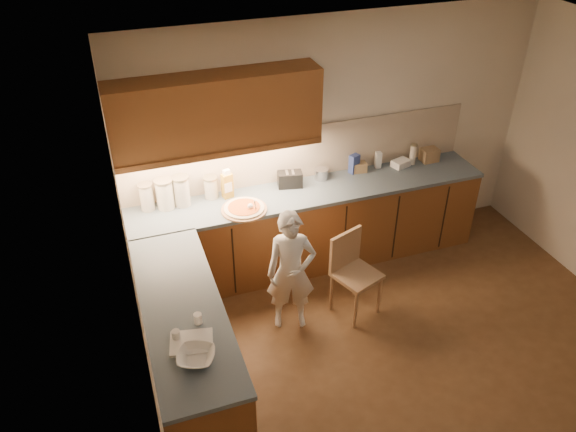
# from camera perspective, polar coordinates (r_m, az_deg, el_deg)

# --- Properties ---
(room) EXTENTS (4.54, 4.50, 2.62)m
(room) POSITION_cam_1_polar(r_m,az_deg,el_deg) (4.28, 15.60, 1.13)
(room) COLOR #53351C
(room) RESTS_ON ground
(l_counter) EXTENTS (3.77, 2.62, 0.92)m
(l_counter) POSITION_cam_1_polar(r_m,az_deg,el_deg) (5.54, -1.37, -4.63)
(l_counter) COLOR brown
(l_counter) RESTS_ON ground
(backsplash) EXTENTS (3.75, 0.02, 0.58)m
(backsplash) POSITION_cam_1_polar(r_m,az_deg,el_deg) (5.88, 1.40, 6.46)
(backsplash) COLOR #C1AF96
(backsplash) RESTS_ON l_counter
(upper_cabinets) EXTENTS (1.95, 0.36, 0.73)m
(upper_cabinets) POSITION_cam_1_polar(r_m,az_deg,el_deg) (5.24, -7.29, 10.40)
(upper_cabinets) COLOR brown
(upper_cabinets) RESTS_ON ground
(pizza_on_board) EXTENTS (0.45, 0.45, 0.18)m
(pizza_on_board) POSITION_cam_1_polar(r_m,az_deg,el_deg) (5.45, -4.46, 0.74)
(pizza_on_board) COLOR tan
(pizza_on_board) RESTS_ON l_counter
(child) EXTENTS (0.52, 0.41, 1.24)m
(child) POSITION_cam_1_polar(r_m,az_deg,el_deg) (5.16, 0.32, -5.68)
(child) COLOR white
(child) RESTS_ON ground
(wooden_chair) EXTENTS (0.50, 0.50, 0.86)m
(wooden_chair) POSITION_cam_1_polar(r_m,az_deg,el_deg) (5.43, 6.53, -5.29)
(wooden_chair) COLOR tan
(wooden_chair) RESTS_ON ground
(mixing_bowl) EXTENTS (0.34, 0.34, 0.06)m
(mixing_bowl) POSITION_cam_1_polar(r_m,az_deg,el_deg) (4.01, -9.32, -13.95)
(mixing_bowl) COLOR white
(mixing_bowl) RESTS_ON l_counter
(canister_a) EXTENTS (0.14, 0.14, 0.28)m
(canister_a) POSITION_cam_1_polar(r_m,az_deg,el_deg) (5.56, -14.18, 1.89)
(canister_a) COLOR beige
(canister_a) RESTS_ON l_counter
(canister_b) EXTENTS (0.18, 0.18, 0.31)m
(canister_b) POSITION_cam_1_polar(r_m,az_deg,el_deg) (5.54, -12.41, 2.22)
(canister_b) COLOR white
(canister_b) RESTS_ON l_counter
(canister_c) EXTENTS (0.17, 0.17, 0.31)m
(canister_c) POSITION_cam_1_polar(r_m,az_deg,el_deg) (5.55, -10.77, 2.53)
(canister_c) COLOR beige
(canister_c) RESTS_ON l_counter
(canister_d) EXTENTS (0.14, 0.14, 0.23)m
(canister_d) POSITION_cam_1_polar(r_m,az_deg,el_deg) (5.64, -7.84, 2.91)
(canister_d) COLOR beige
(canister_d) RESTS_ON l_counter
(oil_jug) EXTENTS (0.12, 0.10, 0.31)m
(oil_jug) POSITION_cam_1_polar(r_m,az_deg,el_deg) (5.62, -6.18, 3.17)
(oil_jug) COLOR #B38C23
(oil_jug) RESTS_ON l_counter
(toaster) EXTENTS (0.27, 0.19, 0.16)m
(toaster) POSITION_cam_1_polar(r_m,az_deg,el_deg) (5.80, 0.20, 3.75)
(toaster) COLOR black
(toaster) RESTS_ON l_counter
(steel_pot) EXTENTS (0.15, 0.15, 0.12)m
(steel_pot) POSITION_cam_1_polar(r_m,az_deg,el_deg) (5.96, 3.39, 4.30)
(steel_pot) COLOR silver
(steel_pot) RESTS_ON l_counter
(blue_box) EXTENTS (0.12, 0.11, 0.21)m
(blue_box) POSITION_cam_1_polar(r_m,az_deg,el_deg) (6.09, 6.74, 5.29)
(blue_box) COLOR #2F428E
(blue_box) RESTS_ON l_counter
(card_box_a) EXTENTS (0.16, 0.12, 0.11)m
(card_box_a) POSITION_cam_1_polar(r_m,az_deg,el_deg) (6.14, 7.25, 4.94)
(card_box_a) COLOR #9E8055
(card_box_a) RESTS_ON l_counter
(white_bottle) EXTENTS (0.07, 0.07, 0.18)m
(white_bottle) POSITION_cam_1_polar(r_m,az_deg,el_deg) (6.23, 9.14, 5.64)
(white_bottle) COLOR white
(white_bottle) RESTS_ON l_counter
(flat_pack) EXTENTS (0.22, 0.18, 0.08)m
(flat_pack) POSITION_cam_1_polar(r_m,az_deg,el_deg) (6.33, 11.39, 5.28)
(flat_pack) COLOR white
(flat_pack) RESTS_ON l_counter
(tall_jar) EXTENTS (0.08, 0.08, 0.24)m
(tall_jar) POSITION_cam_1_polar(r_m,az_deg,el_deg) (6.37, 12.58, 6.17)
(tall_jar) COLOR silver
(tall_jar) RESTS_ON l_counter
(card_box_b) EXTENTS (0.19, 0.15, 0.15)m
(card_box_b) POSITION_cam_1_polar(r_m,az_deg,el_deg) (6.50, 14.17, 6.05)
(card_box_b) COLOR #A48158
(card_box_b) RESTS_ON l_counter
(dough_cloth) EXTENTS (0.34, 0.29, 0.02)m
(dough_cloth) POSITION_cam_1_polar(r_m,az_deg,el_deg) (4.14, -9.78, -12.54)
(dough_cloth) COLOR white
(dough_cloth) RESTS_ON l_counter
(spice_jar_a) EXTENTS (0.08, 0.08, 0.08)m
(spice_jar_a) POSITION_cam_1_polar(r_m,az_deg,el_deg) (4.17, -11.30, -11.80)
(spice_jar_a) COLOR silver
(spice_jar_a) RESTS_ON l_counter
(spice_jar_b) EXTENTS (0.08, 0.08, 0.08)m
(spice_jar_b) POSITION_cam_1_polar(r_m,az_deg,el_deg) (4.26, -9.14, -10.24)
(spice_jar_b) COLOR white
(spice_jar_b) RESTS_ON l_counter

